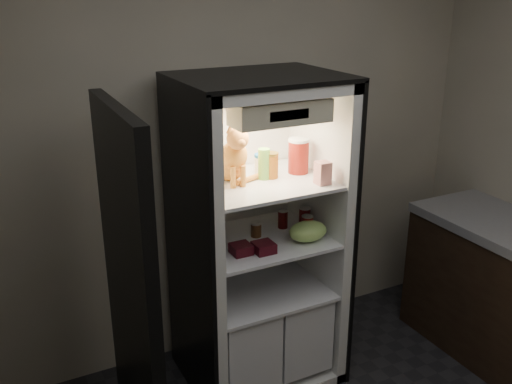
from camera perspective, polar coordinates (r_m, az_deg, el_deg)
room_shell at (r=2.07m, az=17.78°, el=-0.79°), size 3.60×3.60×3.60m
refrigerator at (r=3.43m, az=-0.01°, el=-6.47°), size 0.90×0.72×1.88m
fridge_door at (r=2.80m, az=-12.34°, el=-10.62°), size 0.08×0.87×1.85m
tabby_cat at (r=3.13m, az=-2.43°, el=3.38°), size 0.30×0.35×0.36m
parmesan_shaker at (r=3.19m, az=0.80°, el=2.82°), size 0.07×0.07×0.18m
mayo_tub at (r=3.28m, az=0.56°, el=2.82°), size 0.09×0.09×0.12m
salsa_jar at (r=3.21m, az=1.51°, el=2.70°), size 0.08×0.08×0.15m
pepper_jar at (r=3.30m, az=4.27°, el=3.64°), size 0.12×0.12×0.20m
cream_carton at (r=3.13m, az=6.69°, el=1.90°), size 0.07×0.07×0.13m
soda_can_a at (r=3.43m, az=2.70°, el=-2.73°), size 0.06×0.06×0.11m
soda_can_b at (r=3.43m, az=4.89°, el=-2.59°), size 0.07×0.07×0.13m
soda_can_c at (r=3.32m, az=5.15°, el=-3.41°), size 0.07×0.07×0.13m
condiment_jar at (r=3.32m, az=0.01°, el=-3.75°), size 0.06×0.06×0.09m
grape_bag at (r=3.27m, az=5.22°, el=-3.92°), size 0.23×0.17×0.12m
berry_box_left at (r=3.12m, az=-1.50°, el=-5.72°), size 0.11×0.11×0.05m
berry_box_right at (r=3.13m, az=0.78°, el=-5.57°), size 0.11×0.11×0.06m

